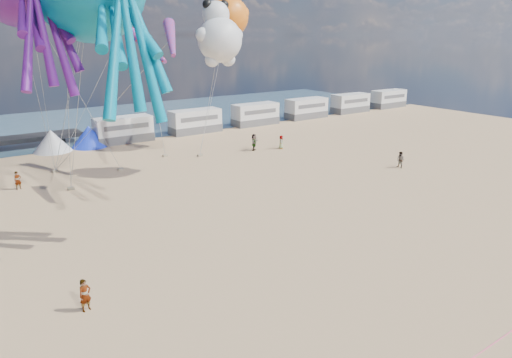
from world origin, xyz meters
name	(u,v)px	position (x,y,z in m)	size (l,w,h in m)	color
ground	(312,330)	(0.00, 0.00, 0.00)	(120.00, 120.00, 0.00)	tan
water	(44,128)	(0.00, 55.00, 0.02)	(120.00, 120.00, 0.00)	#365367
motorhome_0	(123,130)	(6.00, 40.00, 1.50)	(6.60, 2.50, 3.00)	silver
motorhome_1	(195,121)	(15.50, 40.00, 1.50)	(6.60, 2.50, 3.00)	silver
motorhome_2	(255,114)	(25.00, 40.00, 1.50)	(6.60, 2.50, 3.00)	silver
motorhome_3	(306,108)	(34.50, 40.00, 1.50)	(6.60, 2.50, 3.00)	silver
motorhome_4	(350,103)	(44.00, 40.00, 1.50)	(6.60, 2.50, 3.00)	silver
motorhome_5	(389,99)	(53.50, 40.00, 1.50)	(6.60, 2.50, 3.00)	silver
tent_white	(52,141)	(-2.00, 40.00, 1.20)	(4.00, 4.00, 2.40)	white
tent_blue	(89,136)	(2.00, 40.00, 1.20)	(4.00, 4.00, 2.40)	#1933CC
standing_person	(85,295)	(-7.55, 7.10, 0.79)	(0.58, 0.38, 1.58)	tan
beachgoer_0	(281,142)	(19.19, 26.68, 0.75)	(0.55, 0.36, 1.51)	#7F6659
beachgoer_1	(400,160)	(23.70, 14.03, 0.79)	(0.77, 0.50, 1.59)	#7F6659
beachgoer_4	(254,142)	(16.29, 27.80, 0.91)	(1.07, 0.45, 1.83)	#7F6659
beachgoer_5	(18,180)	(-7.19, 28.05, 0.76)	(1.42, 0.45, 1.53)	#7F6659
sandbag_a	(71,188)	(-3.72, 25.44, 0.11)	(0.50, 0.35, 0.22)	gray
sandbag_b	(121,169)	(1.56, 28.57, 0.11)	(0.50, 0.35, 0.22)	gray
sandbag_c	(200,155)	(10.15, 28.93, 0.11)	(0.50, 0.35, 0.22)	gray
sandbag_d	(165,156)	(7.10, 30.88, 0.11)	(0.50, 0.35, 0.22)	gray
sandbag_e	(55,171)	(-3.61, 31.50, 0.11)	(0.50, 0.35, 0.22)	gray
kite_panda	(220,40)	(9.12, 22.58, 11.75)	(4.59, 4.32, 6.48)	silver
kite_teddy_orange	(229,17)	(14.96, 30.52, 13.97)	(5.05, 4.75, 7.12)	orange
windsock_mid	(146,46)	(4.41, 27.29, 11.26)	(1.00, 6.04, 6.04)	red
windsock_right	(171,39)	(3.14, 19.43, 11.89)	(0.90, 4.66, 4.66)	red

